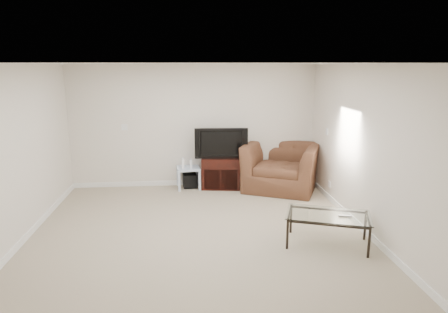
{
  "coord_description": "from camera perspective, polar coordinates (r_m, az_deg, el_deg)",
  "views": [
    {
      "loc": [
        -0.13,
        -5.63,
        2.49
      ],
      "look_at": [
        0.5,
        1.2,
        0.9
      ],
      "focal_mm": 32.0,
      "sensor_mm": 36.0,
      "label": 1
    }
  ],
  "objects": [
    {
      "name": "plate_right_outlet",
      "position": [
        7.72,
        14.82,
        -3.87
      ],
      "size": [
        0.02,
        0.08,
        0.12
      ],
      "primitive_type": "cube",
      "color": "white",
      "rests_on": "wall_right"
    },
    {
      "name": "television",
      "position": [
        8.05,
        -0.42,
        2.05
      ],
      "size": [
        1.0,
        0.25,
        0.61
      ],
      "primitive_type": "imported",
      "rotation": [
        0.0,
        0.0,
        -0.05
      ],
      "color": "black",
      "rests_on": "tv_stand"
    },
    {
      "name": "dvd_player",
      "position": [
        8.13,
        -0.42,
        -0.83
      ],
      "size": [
        0.48,
        0.36,
        0.06
      ],
      "primitive_type": "cube",
      "rotation": [
        0.0,
        0.0,
        -0.12
      ],
      "color": "black",
      "rests_on": "tv_stand"
    },
    {
      "name": "game_case",
      "position": [
        8.13,
        -4.75,
        -0.99
      ],
      "size": [
        0.05,
        0.13,
        0.17
      ],
      "primitive_type": "cube",
      "rotation": [
        0.0,
        0.0,
        0.02
      ],
      "color": "silver",
      "rests_on": "side_table"
    },
    {
      "name": "wall_left",
      "position": [
        6.23,
        -27.51,
        0.08
      ],
      "size": [
        0.02,
        5.0,
        2.5
      ],
      "primitive_type": "cube",
      "color": "silver",
      "rests_on": "ground"
    },
    {
      "name": "side_table",
      "position": [
        8.23,
        -5.1,
        -3.03
      ],
      "size": [
        0.49,
        0.49,
        0.44
      ],
      "primitive_type": null,
      "rotation": [
        0.0,
        0.0,
        0.09
      ],
      "color": "#A5B7C8",
      "rests_on": "floor"
    },
    {
      "name": "game_console",
      "position": [
        8.12,
        -5.89,
        -0.94
      ],
      "size": [
        0.06,
        0.15,
        0.2
      ],
      "primitive_type": "cube",
      "rotation": [
        0.0,
        0.0,
        0.08
      ],
      "color": "white",
      "rests_on": "side_table"
    },
    {
      "name": "plate_right_switch",
      "position": [
        7.78,
        14.48,
        3.48
      ],
      "size": [
        0.02,
        0.09,
        0.13
      ],
      "primitive_type": "cube",
      "color": "white",
      "rests_on": "wall_right"
    },
    {
      "name": "remote",
      "position": [
        5.78,
        16.92,
        -8.12
      ],
      "size": [
        0.19,
        0.09,
        0.02
      ],
      "primitive_type": "cube",
      "rotation": [
        0.0,
        0.0,
        -0.26
      ],
      "color": "#B2B2B7",
      "rests_on": "coffee_table"
    },
    {
      "name": "plate_back",
      "position": [
        8.31,
        -14.04,
        4.08
      ],
      "size": [
        0.12,
        0.02,
        0.12
      ],
      "primitive_type": "cube",
      "color": "white",
      "rests_on": "wall_back"
    },
    {
      "name": "tv_stand",
      "position": [
        8.22,
        -0.4,
        -2.22
      ],
      "size": [
        0.84,
        0.63,
        0.65
      ],
      "primitive_type": null,
      "rotation": [
        0.0,
        0.0,
        -0.12
      ],
      "color": "black",
      "rests_on": "floor"
    },
    {
      "name": "wall_back",
      "position": [
        8.22,
        -4.32,
        4.35
      ],
      "size": [
        5.0,
        0.02,
        2.5
      ],
      "primitive_type": "cube",
      "color": "silver",
      "rests_on": "ground"
    },
    {
      "name": "subwoofer",
      "position": [
        8.26,
        -4.91,
        -3.41
      ],
      "size": [
        0.3,
        0.3,
        0.27
      ],
      "primitive_type": "cube",
      "rotation": [
        0.0,
        0.0,
        0.1
      ],
      "color": "black",
      "rests_on": "floor"
    },
    {
      "name": "coffee_table",
      "position": [
        5.88,
        14.55,
        -10.05
      ],
      "size": [
        1.29,
        0.99,
        0.45
      ],
      "primitive_type": null,
      "rotation": [
        0.0,
        0.0,
        -0.34
      ],
      "color": "black",
      "rests_on": "floor"
    },
    {
      "name": "ceiling",
      "position": [
        5.63,
        -4.06,
        13.13
      ],
      "size": [
        5.0,
        5.0,
        0.0
      ],
      "primitive_type": "plane",
      "color": "white",
      "rests_on": "ground"
    },
    {
      "name": "floor",
      "position": [
        6.15,
        -3.68,
        -10.84
      ],
      "size": [
        5.0,
        5.0,
        0.0
      ],
      "primitive_type": "plane",
      "color": "tan",
      "rests_on": "ground"
    },
    {
      "name": "wall_right",
      "position": [
        6.33,
        19.39,
        1.02
      ],
      "size": [
        0.02,
        5.0,
        2.5
      ],
      "primitive_type": "cube",
      "color": "silver",
      "rests_on": "ground"
    },
    {
      "name": "recliner",
      "position": [
        8.12,
        8.17,
        -0.37
      ],
      "size": [
        1.68,
        1.44,
        1.25
      ],
      "primitive_type": "imported",
      "rotation": [
        0.0,
        0.0,
        -0.43
      ],
      "color": "#503D1E",
      "rests_on": "floor"
    }
  ]
}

